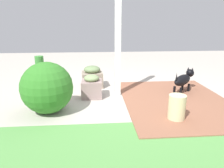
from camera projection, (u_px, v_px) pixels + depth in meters
The scene contains 9 objects.
ground_plane at pixel (128, 97), 3.88m from camera, with size 12.00×12.00×0.00m, color #B6AEA2.
brick_path at pixel (176, 100), 3.71m from camera, with size 1.80×2.40×0.02m, color #905B43.
porch_pillar at pixel (118, 40), 3.75m from camera, with size 0.10×0.10×2.03m, color white.
stone_planter_nearest at pixel (92, 77), 4.47m from camera, with size 0.45×0.44×0.45m.
stone_planter_near at pixel (92, 87), 3.85m from camera, with size 0.37×0.37×0.42m.
round_shrub at pixel (47, 88), 3.16m from camera, with size 0.78×0.78×0.78m, color #317726.
terracotta_pot_tall at pixel (41, 81), 3.95m from camera, with size 0.28×0.28×0.74m.
dog at pixel (184, 79), 4.06m from camera, with size 0.58×0.55×0.46m.
ceramic_urn at pixel (177, 108), 2.96m from camera, with size 0.24×0.24×0.37m, color beige.
Camera 1 is at (0.59, 3.62, 1.34)m, focal length 34.00 mm.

